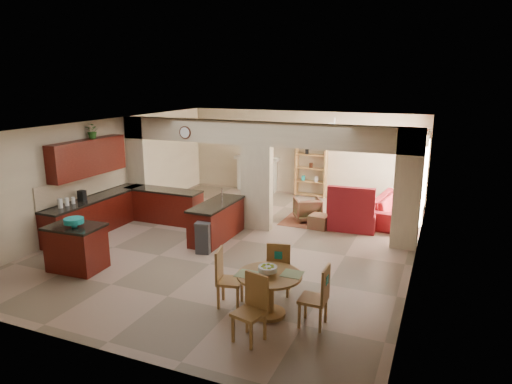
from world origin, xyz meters
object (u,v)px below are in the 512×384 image
at_px(sofa, 396,208).
at_px(dining_table, 269,288).
at_px(armchair, 307,209).
at_px(kitchen_island, 77,247).

bearing_deg(sofa, dining_table, 174.12).
bearing_deg(armchair, dining_table, 70.61).
distance_m(sofa, armchair, 2.45).
relative_size(dining_table, sofa, 0.44).
height_order(sofa, armchair, sofa).
bearing_deg(dining_table, kitchen_island, 177.10).
bearing_deg(armchair, sofa, 172.94).
xyz_separation_m(kitchen_island, armchair, (3.42, 5.06, -0.15)).
bearing_deg(armchair, kitchen_island, 26.77).
xyz_separation_m(sofa, armchair, (-2.27, -0.92, -0.03)).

